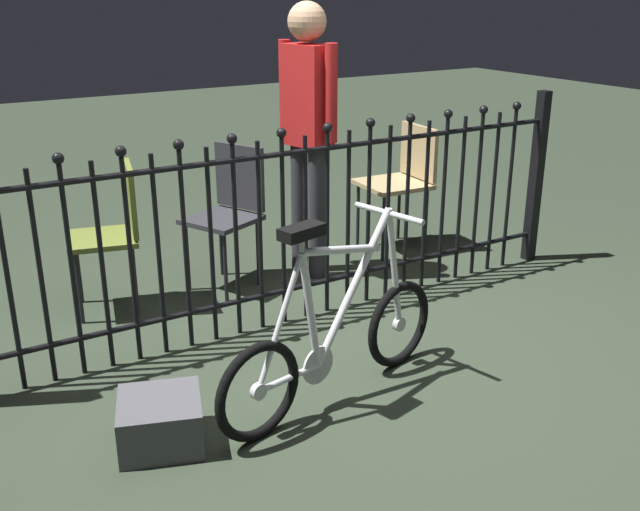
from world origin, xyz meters
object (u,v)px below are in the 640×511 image
object	(u,v)px
chair_charcoal	(230,204)
chair_olive	(115,225)
bicycle	(335,339)
chair_tan	(403,174)
display_crate	(161,422)
person_visitor	(308,117)

from	to	relation	value
chair_charcoal	chair_olive	distance (m)	0.72
bicycle	chair_tan	distance (m)	2.15
chair_charcoal	chair_olive	size ratio (longest dim) A/B	1.03
chair_tan	display_crate	xyz separation A→B (m)	(-2.34, -1.43, -0.44)
bicycle	chair_tan	size ratio (longest dim) A/B	1.51
display_crate	bicycle	bearing A→B (deg)	-5.19
chair_olive	chair_tan	bearing A→B (deg)	-0.41
chair_charcoal	chair_olive	bearing A→B (deg)	-179.75
chair_olive	person_visitor	distance (m)	1.33
bicycle	chair_tan	bearing A→B (deg)	44.43
chair_tan	person_visitor	xyz separation A→B (m)	(-0.83, -0.08, 0.49)
chair_tan	person_visitor	size ratio (longest dim) A/B	0.51
bicycle	display_crate	distance (m)	0.84
display_crate	chair_tan	bearing A→B (deg)	31.34
chair_tan	display_crate	distance (m)	2.78
bicycle	chair_olive	xyz separation A→B (m)	(-0.52, 1.51, 0.21)
chair_olive	person_visitor	bearing A→B (deg)	-4.59
bicycle	chair_tan	world-z (taller)	bicycle
bicycle	chair_olive	world-z (taller)	bicycle
chair_charcoal	person_visitor	world-z (taller)	person_visitor
bicycle	chair_charcoal	xyz separation A→B (m)	(0.20, 1.52, 0.23)
person_visitor	display_crate	xyz separation A→B (m)	(-1.51, -1.34, -0.93)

